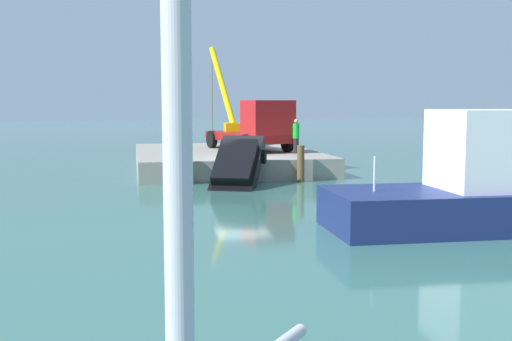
# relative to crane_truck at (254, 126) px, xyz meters

# --- Properties ---
(ground) EXTENTS (200.00, 200.00, 0.00)m
(ground) POSITION_rel_crane_truck_xyz_m (5.15, -1.57, -2.37)
(ground) COLOR #386B60
(dock) EXTENTS (12.71, 9.60, 0.99)m
(dock) POSITION_rel_crane_truck_xyz_m (-0.60, -1.57, -1.87)
(dock) COLOR gray
(dock) RESTS_ON ground
(crane_truck) EXTENTS (10.68, 4.18, 6.26)m
(crane_truck) POSITION_rel_crane_truck_xyz_m (0.00, 0.00, 0.00)
(crane_truck) COLOR maroon
(crane_truck) RESTS_ON dock
(dock_worker) EXTENTS (0.34, 0.34, 1.79)m
(dock_worker) POSITION_rel_crane_truck_xyz_m (2.26, 1.77, -0.46)
(dock_worker) COLOR black
(dock_worker) RESTS_ON dock
(salvaged_car) EXTENTS (4.56, 3.33, 3.27)m
(salvaged_car) POSITION_rel_crane_truck_xyz_m (7.35, -2.25, -1.71)
(salvaged_car) COLOR black
(salvaged_car) RESTS_ON ground
(piling_near) EXTENTS (0.42, 0.42, 1.56)m
(piling_near) POSITION_rel_crane_truck_xyz_m (5.97, -4.36, -1.59)
(piling_near) COLOR brown
(piling_near) RESTS_ON ground
(piling_mid) EXTENTS (0.34, 0.34, 1.69)m
(piling_mid) POSITION_rel_crane_truck_xyz_m (6.13, 0.98, -1.53)
(piling_mid) COLOR brown
(piling_mid) RESTS_ON ground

